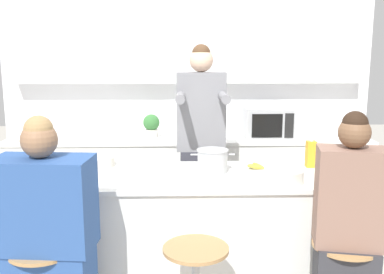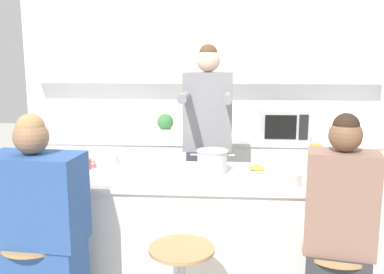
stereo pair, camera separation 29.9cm
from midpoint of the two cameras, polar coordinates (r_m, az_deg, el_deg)
The scene contains 15 objects.
wall_back at distance 4.63m, azimuth -2.45°, elevation 8.39°, with size 3.96×0.22×2.70m.
back_counter at distance 4.50m, azimuth -2.40°, elevation -5.73°, with size 3.67×0.64×0.91m.
kitchen_island at distance 3.13m, azimuth -2.77°, elevation -13.06°, with size 2.10×0.76×0.92m.
person_cooking at distance 3.59m, azimuth -1.19°, elevation -2.42°, with size 0.41×0.58×1.82m.
person_wrapped_blanket at distance 2.60m, azimuth -22.09°, elevation -14.16°, with size 0.55×0.33×1.42m.
person_seated_near at distance 2.56m, azimuth 16.68°, elevation -14.31°, with size 0.40×0.32×1.44m.
cooking_pot at distance 3.02m, azimuth -0.09°, elevation -3.21°, with size 0.31×0.22×0.16m.
fruit_bowl at distance 2.82m, azimuth 9.41°, elevation -5.18°, with size 0.24×0.24×0.08m.
mixing_bowl_steel at distance 3.29m, azimuth -14.69°, elevation -3.22°, with size 0.21×0.21×0.07m.
coffee_cup_near at distance 3.16m, azimuth -16.95°, elevation -3.84°, with size 0.11×0.07×0.08m.
coffee_cup_far at distance 2.83m, azimuth -17.82°, elevation -5.48°, with size 0.12×0.09×0.08m.
banana_bunch at distance 3.12m, azimuth 5.68°, elevation -3.91°, with size 0.15×0.11×0.05m.
juice_carton at distance 3.23m, azimuth 13.04°, elevation -2.24°, with size 0.07×0.07×0.21m.
microwave at distance 4.40m, azimuth 8.14°, elevation 1.88°, with size 0.48×0.39×0.30m.
potted_plant at distance 4.39m, azimuth -7.39°, elevation 1.59°, with size 0.17×0.17×0.24m.
Camera 1 is at (-0.08, -2.87, 1.71)m, focal length 40.00 mm.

